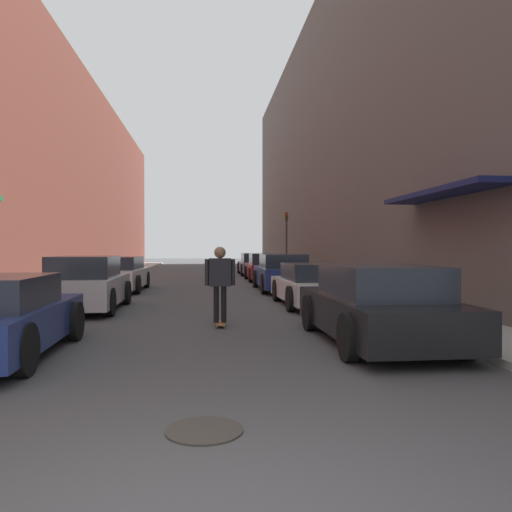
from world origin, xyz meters
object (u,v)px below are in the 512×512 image
traffic_light (286,236)px  parked_car_right_4 (256,264)px  parked_car_left_1 (86,285)px  manhole_cover (204,430)px  parked_car_left_2 (118,274)px  parked_car_right_1 (313,285)px  skateboarder (220,277)px  parked_car_right_0 (378,306)px  parked_car_right_2 (282,273)px  parked_car_right_3 (266,268)px

traffic_light → parked_car_right_4: bearing=118.0°
parked_car_left_1 → manhole_cover: bearing=-70.9°
parked_car_left_2 → parked_car_right_4: parked_car_right_4 is taller
parked_car_right_1 → skateboarder: 4.33m
skateboarder → traffic_light: bearing=76.1°
parked_car_right_4 → traffic_light: 3.38m
parked_car_right_1 → manhole_cover: (-3.04, -9.32, -0.58)m
parked_car_left_1 → parked_car_right_0: size_ratio=0.93×
parked_car_right_4 → parked_car_right_1: bearing=-90.1°
parked_car_left_2 → manhole_cover: 15.11m
skateboarder → traffic_light: 17.23m
parked_car_left_2 → parked_car_right_2: bearing=-3.8°
parked_car_left_2 → parked_car_right_0: size_ratio=1.02×
parked_car_left_2 → parked_car_right_2: 6.20m
parked_car_right_3 → parked_car_left_2: bearing=-140.0°
parked_car_right_3 → traffic_light: traffic_light is taller
traffic_light → parked_car_right_3: bearing=-118.5°
parked_car_right_1 → parked_car_right_3: parked_car_right_3 is taller
parked_car_right_3 → parked_car_right_4: 5.29m
parked_car_left_1 → parked_car_right_4: parked_car_left_1 is taller
parked_car_right_2 → manhole_cover: bearing=-101.5°
traffic_light → parked_car_right_0: bearing=-94.6°
parked_car_right_3 → skateboarder: bearing=-100.9°
skateboarder → parked_car_left_1: bearing=139.5°
parked_car_left_1 → parked_car_left_2: bearing=91.8°
parked_car_right_4 → traffic_light: (1.39, -2.62, 1.62)m
traffic_light → parked_car_left_2: bearing=-134.2°
skateboarder → parked_car_right_3: bearing=79.1°
parked_car_right_0 → traffic_light: size_ratio=1.27×
parked_car_right_2 → parked_car_left_1: bearing=-137.9°
parked_car_right_1 → manhole_cover: 9.82m
parked_car_left_1 → parked_car_right_1: (6.13, 0.42, -0.09)m
traffic_light → parked_car_right_1: bearing=-96.1°
parked_car_right_2 → skateboarder: 8.75m
parked_car_right_0 → parked_car_left_1: bearing=139.9°
parked_car_right_3 → manhole_cover: 20.23m
parked_car_right_2 → traffic_light: size_ratio=1.36×
parked_car_right_0 → parked_car_right_2: (-0.03, 10.52, 0.03)m
parked_car_left_2 → parked_car_right_0: bearing=-60.3°
parked_car_left_2 → parked_car_right_0: parked_car_right_0 is taller
parked_car_left_1 → parked_car_right_3: 12.66m
parked_car_left_1 → parked_car_left_2: size_ratio=0.91×
parked_car_right_1 → parked_car_right_2: parked_car_right_2 is taller
parked_car_left_2 → skateboarder: size_ratio=2.71×
parked_car_left_1 → parked_car_right_4: bearing=69.4°
parked_car_right_0 → skateboarder: size_ratio=2.65×
parked_car_left_2 → traffic_light: size_ratio=1.30×
skateboarder → parked_car_right_2: bearing=72.6°
parked_car_left_1 → parked_car_right_0: 7.90m
parked_car_left_2 → parked_car_right_0: 12.57m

